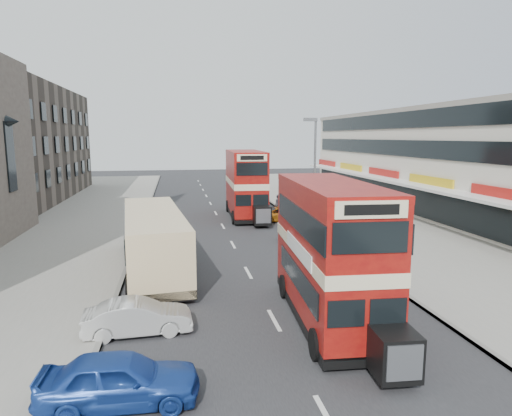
{
  "coord_description": "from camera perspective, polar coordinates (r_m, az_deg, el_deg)",
  "views": [
    {
      "loc": [
        -3.49,
        -13.43,
        6.79
      ],
      "look_at": [
        0.04,
        6.02,
        3.62
      ],
      "focal_mm": 31.34,
      "sensor_mm": 36.0,
      "label": 1
    }
  ],
  "objects": [
    {
      "name": "cyclist",
      "position": [
        36.48,
        2.9,
        -0.5
      ],
      "size": [
        0.83,
        1.81,
        2.12
      ],
      "rotation": [
        0.0,
        0.0,
        0.13
      ],
      "color": "gray",
      "rests_on": "ground"
    },
    {
      "name": "kerb_right",
      "position": [
        35.43,
        5.61,
        -1.87
      ],
      "size": [
        0.2,
        90.0,
        0.16
      ],
      "primitive_type": "cube",
      "color": "gray",
      "rests_on": "ground"
    },
    {
      "name": "ground",
      "position": [
        15.45,
        4.01,
        -16.99
      ],
      "size": [
        160.0,
        160.0,
        0.0
      ],
      "primitive_type": "plane",
      "color": "#28282B",
      "rests_on": "ground"
    },
    {
      "name": "car_right_b",
      "position": [
        36.13,
        2.66,
        -0.79
      ],
      "size": [
        4.41,
        2.36,
        1.18
      ],
      "primitive_type": "imported",
      "rotation": [
        0.0,
        0.0,
        -1.67
      ],
      "color": "#C46A13",
      "rests_on": "ground"
    },
    {
      "name": "pedestrian_far",
      "position": [
        45.35,
        4.69,
        1.87
      ],
      "size": [
        1.19,
        1.0,
        1.91
      ],
      "primitive_type": "imported",
      "rotation": [
        0.0,
        0.0,
        0.58
      ],
      "color": "gray",
      "rests_on": "pavement_right"
    },
    {
      "name": "road_surface",
      "position": [
        34.3,
        -4.25,
        -2.33
      ],
      "size": [
        12.0,
        90.0,
        0.01
      ],
      "primitive_type": "cube",
      "color": "#28282B",
      "rests_on": "ground"
    },
    {
      "name": "bus_main",
      "position": [
        16.6,
        9.41,
        -5.52
      ],
      "size": [
        2.99,
        9.22,
        5.01
      ],
      "rotation": [
        0.0,
        0.0,
        3.08
      ],
      "color": "black",
      "rests_on": "ground"
    },
    {
      "name": "bus_second",
      "position": [
        37.83,
        -1.33,
        3.13
      ],
      "size": [
        3.04,
        9.93,
        5.42
      ],
      "rotation": [
        0.0,
        0.0,
        3.1
      ],
      "color": "black",
      "rests_on": "ground"
    },
    {
      "name": "kerb_left",
      "position": [
        34.2,
        -14.48,
        -2.51
      ],
      "size": [
        0.2,
        90.0,
        0.16
      ],
      "primitive_type": "cube",
      "color": "gray",
      "rests_on": "ground"
    },
    {
      "name": "pavement_left",
      "position": [
        35.15,
        -24.12,
        -2.72
      ],
      "size": [
        12.0,
        90.0,
        0.15
      ],
      "primitive_type": "cube",
      "color": "gray",
      "rests_on": "ground"
    },
    {
      "name": "car_left_near",
      "position": [
        12.66,
        -17.03,
        -20.16
      ],
      "size": [
        4.11,
        1.78,
        1.38
      ],
      "primitive_type": "imported",
      "rotation": [
        0.0,
        0.0,
        1.53
      ],
      "color": "#1C409C",
      "rests_on": "ground"
    },
    {
      "name": "pedestrian_near",
      "position": [
        30.13,
        13.85,
        -2.2
      ],
      "size": [
        0.67,
        0.48,
        1.75
      ],
      "primitive_type": "imported",
      "rotation": [
        0.0,
        0.0,
        3.07
      ],
      "color": "gray",
      "rests_on": "pavement_right"
    },
    {
      "name": "coach",
      "position": [
        23.28,
        -12.93,
        -3.81
      ],
      "size": [
        3.81,
        11.0,
        2.86
      ],
      "rotation": [
        0.0,
        0.0,
        0.1
      ],
      "color": "black",
      "rests_on": "ground"
    },
    {
      "name": "street_lamp",
      "position": [
        33.05,
        7.39,
        5.55
      ],
      "size": [
        1.0,
        0.2,
        8.12
      ],
      "color": "slate",
      "rests_on": "ground"
    },
    {
      "name": "pavement_right",
      "position": [
        37.46,
        14.33,
        -1.51
      ],
      "size": [
        12.0,
        90.0,
        0.15
      ],
      "primitive_type": "cube",
      "color": "gray",
      "rests_on": "ground"
    },
    {
      "name": "car_left_front",
      "position": [
        16.42,
        -14.84,
        -13.33
      ],
      "size": [
        3.75,
        1.48,
        1.22
      ],
      "primitive_type": "imported",
      "rotation": [
        0.0,
        0.0,
        1.62
      ],
      "color": "silver",
      "rests_on": "ground"
    },
    {
      "name": "car_right_a",
      "position": [
        29.51,
        7.5,
        -2.89
      ],
      "size": [
        4.96,
        2.35,
        1.4
      ],
      "primitive_type": "imported",
      "rotation": [
        0.0,
        0.0,
        -1.65
      ],
      "color": "maroon",
      "rests_on": "ground"
    },
    {
      "name": "commercial_row",
      "position": [
        42.54,
        23.27,
        5.55
      ],
      "size": [
        9.9,
        46.2,
        9.3
      ],
      "color": "beige",
      "rests_on": "ground"
    }
  ]
}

